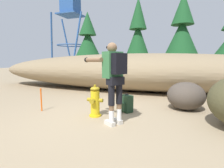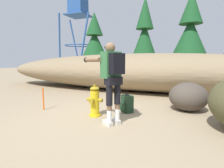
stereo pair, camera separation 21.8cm
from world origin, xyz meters
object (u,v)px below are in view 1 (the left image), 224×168
Objects in this scene: spare_backpack at (126,104)px; boulder_large at (186,96)px; watchtower at (70,7)px; survey_stake at (41,100)px; fire_hydrant at (95,102)px; utility_worker at (113,73)px.

spare_backpack is 1.65m from boulder_large.
watchtower is 14.38× the size of survey_stake.
spare_backpack is 0.48× the size of boulder_large.
fire_hydrant is 0.46× the size of utility_worker.
survey_stake is at bearing -61.29° from watchtower.
survey_stake is (6.45, -11.77, -6.15)m from watchtower.
survey_stake reaches higher than spare_backpack.
watchtower reaches higher than survey_stake.
spare_backpack is at bearing -60.28° from utility_worker.
spare_backpack is at bearing -152.22° from boulder_large.
spare_backpack is 0.05× the size of watchtower.
watchtower is at bearing -104.58° from spare_backpack.
utility_worker reaches higher than survey_stake.
boulder_large is at bearing -45.91° from watchtower.
boulder_large is 1.64× the size of survey_stake.
watchtower is (-7.97, 11.71, 6.10)m from fire_hydrant.
watchtower is at bearing 134.09° from boulder_large.
spare_backpack is (0.04, 0.95, -0.85)m from utility_worker.
fire_hydrant reaches higher than boulder_large.
utility_worker reaches higher than boulder_large.
watchtower is at bearing 118.71° from survey_stake.
utility_worker is 1.28m from spare_backpack.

